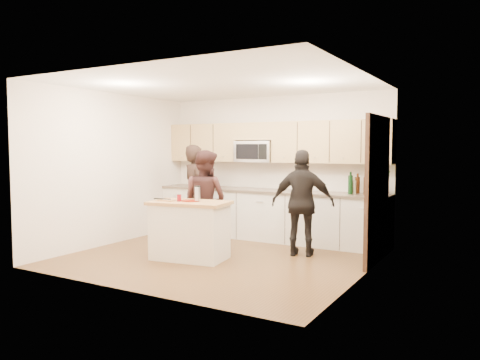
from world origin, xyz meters
The scene contains 21 objects.
floor centered at (0.00, 0.00, 0.00)m, with size 4.50×4.50×0.00m, color brown.
room_shell centered at (0.00, 0.00, 1.73)m, with size 4.52×4.02×2.71m.
back_cabinetry centered at (0.00, 1.69, 0.47)m, with size 4.50×0.66×0.94m.
upper_cabinetry centered at (0.03, 1.83, 1.84)m, with size 4.50×0.33×0.75m.
microwave centered at (-0.31, 1.80, 1.65)m, with size 0.76×0.41×0.40m.
doorway centered at (2.23, 0.90, 1.16)m, with size 0.06×1.25×2.20m.
framed_picture centered at (1.95, 1.98, 1.28)m, with size 0.30×0.03×0.38m.
dish_towel centered at (-0.95, 1.50, 0.80)m, with size 0.34×0.60×0.48m.
island centered at (-0.34, -0.31, 0.45)m, with size 1.29×0.87×0.90m.
red_plate centered at (-0.33, -0.29, 0.91)m, with size 0.29×0.29×0.02m, color maroon.
box_grater centered at (-0.20, -0.29, 1.03)m, with size 0.08×0.06×0.23m.
drink_glass centered at (-0.48, -0.39, 0.95)m, with size 0.07×0.07×0.11m, color maroon.
cutting_board centered at (-0.68, -0.44, 0.91)m, with size 0.24×0.18×0.02m, color #A67F45.
tongs centered at (-0.76, -0.45, 0.93)m, with size 0.29×0.03×0.02m, color black.
knife centered at (-0.62, -0.46, 0.92)m, with size 0.22×0.02×0.01m, color silver.
toaster centered at (-1.38, 1.67, 1.04)m, with size 0.31×0.23×0.21m.
bottle_cluster centered at (1.75, 1.71, 1.11)m, with size 0.41×0.31×0.38m.
orchid centered at (2.10, 1.72, 1.17)m, with size 0.25×0.20×0.45m, color #2A6B2D.
woman_left centered at (-1.15, 0.97, 0.89)m, with size 0.65×0.43×1.78m, color black.
woman_center centered at (-0.49, 0.34, 0.84)m, with size 0.82×0.64×1.68m, color #331B19.
woman_right centered at (1.09, 0.77, 0.85)m, with size 0.99×0.41×1.70m, color black.
Camera 1 is at (3.91, -6.12, 1.73)m, focal length 35.00 mm.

